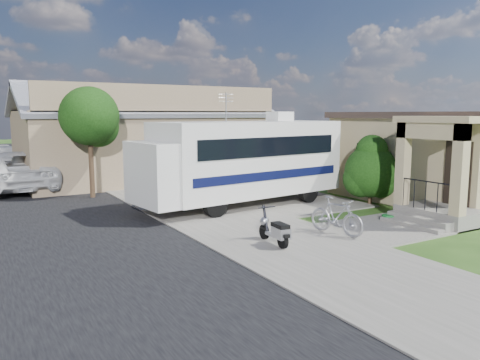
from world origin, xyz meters
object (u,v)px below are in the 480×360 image
pickup_truck (17,171)px  garden_hose (388,218)px  motorhome (242,159)px  bicycle (336,218)px  scooter (275,231)px  van (4,160)px  shrub (371,169)px

pickup_truck → garden_hose: pickup_truck is taller
motorhome → bicycle: motorhome is taller
scooter → bicycle: 2.10m
van → bicycle: bearing=-81.3°
pickup_truck → garden_hose: 16.31m
motorhome → pickup_truck: 10.99m
shrub → van: shrub is taller
pickup_truck → garden_hose: size_ratio=16.30×
motorhome → pickup_truck: motorhome is taller
motorhome → bicycle: (0.04, -5.16, -1.26)m
bicycle → van: (-7.02, 20.74, 0.25)m
scooter → van: size_ratio=0.27×
garden_hose → motorhome: bearing=121.4°
scooter → pickup_truck: (-4.87, 13.62, 0.46)m
pickup_truck → van: pickup_truck is taller
bicycle → garden_hose: size_ratio=4.51×
shrub → motorhome: bearing=153.4°
motorhome → shrub: motorhome is taller
van → shrub: bearing=-67.3°
motorhome → bicycle: bearing=-96.4°
motorhome → scooter: (-2.06, -5.13, -1.36)m
motorhome → scooter: bearing=-118.6°
shrub → bicycle: size_ratio=1.51×
shrub → bicycle: bearing=-146.1°
garden_hose → shrub: bearing=55.5°
motorhome → van: motorhome is taller
motorhome → pickup_truck: bearing=122.4°
pickup_truck → shrub: bearing=136.5°
scooter → pickup_truck: bearing=115.1°
bicycle → van: 21.90m
shrub → scooter: bearing=-155.8°
bicycle → pickup_truck: 15.33m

